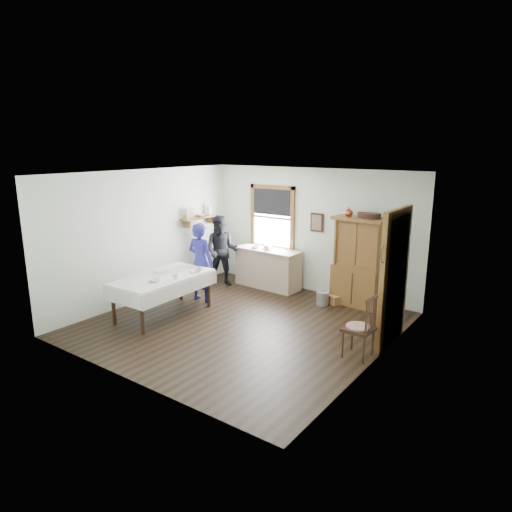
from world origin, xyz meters
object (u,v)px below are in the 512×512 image
(work_counter, at_px, (268,268))
(dining_table, at_px, (163,296))
(woman_blue, at_px, (201,265))
(figure_dark, at_px, (222,253))
(china_hutch, at_px, (358,262))
(spindle_chair, at_px, (359,326))
(pail, at_px, (323,298))
(wicker_basket, at_px, (334,299))

(work_counter, height_order, dining_table, work_counter)
(dining_table, height_order, woman_blue, woman_blue)
(woman_blue, bearing_deg, figure_dark, -75.74)
(work_counter, relative_size, dining_table, 0.80)
(china_hutch, relative_size, figure_dark, 1.19)
(spindle_chair, relative_size, figure_dark, 0.66)
(dining_table, height_order, pail, dining_table)
(work_counter, bearing_deg, figure_dark, -150.01)
(dining_table, bearing_deg, pail, 46.36)
(pail, distance_m, wicker_basket, 0.26)
(china_hutch, bearing_deg, work_counter, -175.08)
(china_hutch, bearing_deg, wicker_basket, -150.45)
(figure_dark, bearing_deg, pail, -23.68)
(work_counter, bearing_deg, dining_table, -100.04)
(work_counter, xyz_separation_m, woman_blue, (-0.60, -1.58, 0.32))
(work_counter, height_order, wicker_basket, work_counter)
(pail, bearing_deg, work_counter, 167.74)
(pail, xyz_separation_m, woman_blue, (-2.18, -1.24, 0.63))
(china_hutch, distance_m, dining_table, 3.86)
(china_hutch, height_order, dining_table, china_hutch)
(china_hutch, height_order, figure_dark, china_hutch)
(dining_table, distance_m, pail, 3.17)
(china_hutch, xyz_separation_m, woman_blue, (-2.73, -1.63, -0.13))
(woman_blue, bearing_deg, dining_table, 85.91)
(woman_blue, distance_m, figure_dark, 1.15)
(work_counter, bearing_deg, woman_blue, -107.91)
(wicker_basket, height_order, woman_blue, woman_blue)
(dining_table, bearing_deg, figure_dark, 99.42)
(spindle_chair, xyz_separation_m, figure_dark, (-4.07, 1.62, 0.25))
(pail, height_order, woman_blue, woman_blue)
(china_hutch, relative_size, woman_blue, 1.17)
(pail, xyz_separation_m, wicker_basket, (0.15, 0.20, -0.05))
(spindle_chair, height_order, pail, spindle_chair)
(china_hutch, relative_size, spindle_chair, 1.80)
(china_hutch, relative_size, pail, 6.54)
(dining_table, xyz_separation_m, spindle_chair, (3.71, 0.52, 0.11))
(spindle_chair, bearing_deg, wicker_basket, 127.72)
(spindle_chair, relative_size, wicker_basket, 3.29)
(woman_blue, bearing_deg, china_hutch, -153.08)
(china_hutch, xyz_separation_m, pail, (-0.55, -0.40, -0.76))
(dining_table, relative_size, pail, 7.08)
(pail, bearing_deg, china_hutch, 35.91)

